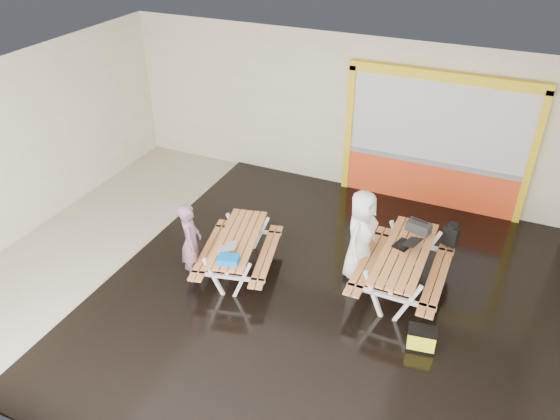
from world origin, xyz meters
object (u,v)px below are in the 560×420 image
at_px(person_right, 361,235).
at_px(fluke_bag, 421,339).
at_px(picnic_table_left, 238,246).
at_px(person_left, 191,242).
at_px(picnic_table_right, 404,261).
at_px(laptop_right, 406,244).
at_px(blue_pouch, 228,259).
at_px(backpack, 451,234).
at_px(laptop_left, 226,249).
at_px(dark_case, 367,276).
at_px(toolbox, 419,227).

bearing_deg(person_right, fluke_bag, -126.55).
height_order(picnic_table_left, person_left, person_left).
relative_size(picnic_table_right, laptop_right, 4.32).
xyz_separation_m(picnic_table_left, person_right, (2.01, 0.79, 0.31)).
bearing_deg(person_right, laptop_right, -79.79).
distance_m(blue_pouch, backpack, 3.99).
distance_m(picnic_table_right, blue_pouch, 2.97).
distance_m(laptop_left, blue_pouch, 0.32).
height_order(picnic_table_left, person_right, person_right).
bearing_deg(dark_case, laptop_left, -153.58).
distance_m(person_right, toolbox, 1.05).
bearing_deg(backpack, blue_pouch, -144.78).
xyz_separation_m(person_left, toolbox, (3.56, 1.85, 0.15)).
bearing_deg(fluke_bag, laptop_right, 114.16).
relative_size(picnic_table_left, laptop_left, 5.41).
distance_m(laptop_left, toolbox, 3.40).
bearing_deg(picnic_table_right, toolbox, 83.77).
bearing_deg(laptop_right, person_right, -177.31).
relative_size(person_right, laptop_right, 3.42).
bearing_deg(laptop_left, person_right, 30.99).
bearing_deg(person_right, toolbox, -49.49).
bearing_deg(fluke_bag, picnic_table_right, 116.08).
distance_m(picnic_table_left, laptop_left, 0.47).
distance_m(person_right, dark_case, 0.80).
relative_size(picnic_table_left, blue_pouch, 6.19).
height_order(laptop_left, dark_case, laptop_left).
height_order(laptop_left, laptop_right, laptop_right).
distance_m(laptop_left, laptop_right, 3.06).
bearing_deg(picnic_table_right, blue_pouch, -152.97).
distance_m(person_left, fluke_bag, 4.14).
bearing_deg(person_left, dark_case, -97.82).
bearing_deg(fluke_bag, picnic_table_left, 170.31).
bearing_deg(dark_case, blue_pouch, -146.22).
relative_size(toolbox, dark_case, 1.19).
xyz_separation_m(picnic_table_left, fluke_bag, (3.43, -0.59, -0.35)).
relative_size(blue_pouch, fluke_bag, 0.74).
bearing_deg(dark_case, person_left, -157.97).
bearing_deg(toolbox, laptop_left, -148.39).
height_order(picnic_table_left, toolbox, toolbox).
height_order(backpack, dark_case, backpack).
bearing_deg(picnic_table_right, picnic_table_left, -166.74).
distance_m(picnic_table_right, person_left, 3.67).
height_order(picnic_table_right, dark_case, picnic_table_right).
xyz_separation_m(laptop_right, backpack, (0.64, 0.79, -0.12)).
bearing_deg(toolbox, fluke_bag, -74.60).
relative_size(picnic_table_left, person_right, 1.25).
relative_size(picnic_table_right, person_left, 1.43).
xyz_separation_m(toolbox, backpack, (0.54, 0.26, -0.16)).
relative_size(person_left, person_right, 0.88).
xyz_separation_m(backpack, fluke_bag, (-0.01, -2.21, -0.55)).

